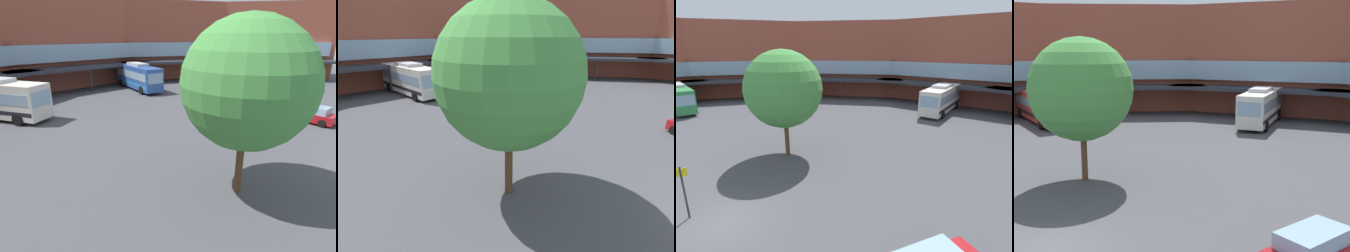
% 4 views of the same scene
% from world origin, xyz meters
% --- Properties ---
extents(ground_plane, '(129.37, 129.37, 0.00)m').
position_xyz_m(ground_plane, '(0.00, 0.00, 0.00)').
color(ground_plane, '#47474C').
extents(station_building, '(87.51, 47.97, 13.07)m').
position_xyz_m(station_building, '(-0.00, 24.00, 6.30)').
color(station_building, '#9E4C38').
rests_on(station_building, ground).
extents(bus_0, '(11.59, 8.79, 3.65)m').
position_xyz_m(bus_0, '(-20.46, 22.84, 1.85)').
color(bus_0, red).
rests_on(bus_0, ground).
extents(bus_1, '(3.03, 10.53, 3.85)m').
position_xyz_m(bus_1, '(1.48, 30.63, 1.95)').
color(bus_1, silver).
rests_on(bus_1, ground).
extents(parked_car, '(3.73, 4.72, 1.53)m').
position_xyz_m(parked_car, '(9.80, 2.65, 0.74)').
color(parked_car, '#A51419').
rests_on(parked_car, ground).
extents(plaza_tree, '(6.08, 6.08, 8.56)m').
position_xyz_m(plaza_tree, '(-4.12, 7.99, 5.51)').
color(plaza_tree, brown).
rests_on(plaza_tree, ground).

